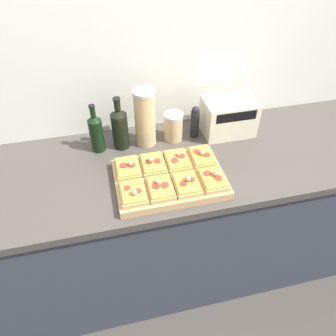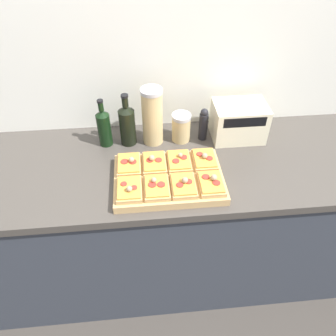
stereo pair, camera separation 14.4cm
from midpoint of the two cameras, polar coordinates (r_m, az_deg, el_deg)
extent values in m
plane|color=#3D3833|center=(2.12, 4.35, -23.97)|extent=(12.00, 12.00, 0.00)
cube|color=silver|center=(1.67, 2.98, 17.92)|extent=(6.00, 0.06, 2.50)
cube|color=#333842|center=(1.91, 3.56, -9.83)|extent=(2.60, 0.64, 0.87)
cube|color=#423D38|center=(1.57, 4.26, 0.41)|extent=(2.63, 0.67, 0.04)
cube|color=tan|center=(1.44, 2.97, -2.06)|extent=(0.48, 0.33, 0.04)
cube|color=tan|center=(1.47, -4.05, 0.39)|extent=(0.10, 0.14, 0.02)
cube|color=orange|center=(1.46, -4.08, 0.80)|extent=(0.09, 0.13, 0.01)
cylinder|color=#AD2D23|center=(1.46, -4.82, 1.01)|extent=(0.03, 0.03, 0.00)
cylinder|color=#AD2D23|center=(1.46, -3.37, 0.98)|extent=(0.03, 0.03, 0.00)
sphere|color=tan|center=(1.45, -3.58, 1.34)|extent=(0.03, 0.03, 0.03)
cube|color=tan|center=(1.47, 0.40, 0.68)|extent=(0.10, 0.14, 0.02)
cube|color=orange|center=(1.46, 0.40, 1.09)|extent=(0.09, 0.13, 0.01)
cylinder|color=#AD2D23|center=(1.46, -0.36, 1.26)|extent=(0.03, 0.03, 0.00)
cylinder|color=#AD2D23|center=(1.46, 1.16, 1.29)|extent=(0.03, 0.03, 0.00)
sphere|color=tan|center=(1.46, -0.02, 1.66)|extent=(0.03, 0.03, 0.03)
cube|color=tan|center=(1.49, 4.79, 0.96)|extent=(0.10, 0.14, 0.02)
cube|color=orange|center=(1.48, 4.82, 1.36)|extent=(0.09, 0.13, 0.01)
cylinder|color=#AD2D23|center=(1.46, 4.20, 1.10)|extent=(0.03, 0.03, 0.00)
cylinder|color=#AD2D23|center=(1.48, 5.52, 1.78)|extent=(0.03, 0.03, 0.00)
sphere|color=tan|center=(1.48, 4.94, 2.14)|extent=(0.02, 0.02, 0.02)
cube|color=tan|center=(1.51, 9.09, 1.22)|extent=(0.10, 0.14, 0.02)
cube|color=orange|center=(1.50, 9.15, 1.62)|extent=(0.09, 0.13, 0.01)
cylinder|color=#AD2D23|center=(1.51, 8.27, 2.30)|extent=(0.03, 0.03, 0.00)
cylinder|color=#AD2D23|center=(1.49, 9.99, 1.57)|extent=(0.03, 0.03, 0.00)
sphere|color=tan|center=(1.49, 9.18, 2.01)|extent=(0.03, 0.03, 0.03)
cube|color=tan|center=(1.36, -3.77, -3.96)|extent=(0.10, 0.14, 0.02)
cube|color=orange|center=(1.35, -3.80, -3.55)|extent=(0.09, 0.13, 0.01)
cylinder|color=#AD2D23|center=(1.36, -4.73, -2.91)|extent=(0.03, 0.03, 0.00)
cylinder|color=#AD2D23|center=(1.34, -2.90, -3.58)|extent=(0.03, 0.03, 0.00)
sphere|color=tan|center=(1.32, -3.68, -3.79)|extent=(0.02, 0.02, 0.02)
cube|color=tan|center=(1.36, 1.05, -3.64)|extent=(0.10, 0.14, 0.02)
cube|color=orange|center=(1.35, 1.06, -3.23)|extent=(0.09, 0.13, 0.01)
cylinder|color=#AD2D23|center=(1.35, 0.27, -3.05)|extent=(0.03, 0.03, 0.00)
cylinder|color=#AD2D23|center=(1.35, 1.85, -3.02)|extent=(0.03, 0.03, 0.00)
sphere|color=tan|center=(1.35, 0.55, -2.24)|extent=(0.02, 0.02, 0.02)
cube|color=tan|center=(1.38, 5.80, -3.29)|extent=(0.10, 0.14, 0.02)
cube|color=orange|center=(1.37, 5.84, -2.88)|extent=(0.09, 0.13, 0.01)
cylinder|color=#AD2D23|center=(1.35, 5.12, -3.09)|extent=(0.03, 0.03, 0.00)
cylinder|color=#AD2D23|center=(1.37, 6.63, -2.48)|extent=(0.03, 0.03, 0.00)
sphere|color=tan|center=(1.36, 5.99, -2.25)|extent=(0.03, 0.03, 0.03)
cube|color=tan|center=(1.40, 10.42, -2.93)|extent=(0.10, 0.14, 0.02)
cube|color=orange|center=(1.39, 10.49, -2.53)|extent=(0.09, 0.13, 0.01)
cylinder|color=#AD2D23|center=(1.40, 9.53, -1.66)|extent=(0.03, 0.03, 0.00)
cylinder|color=#AD2D23|center=(1.38, 11.40, -2.67)|extent=(0.03, 0.03, 0.00)
sphere|color=tan|center=(1.39, 10.95, -1.77)|extent=(0.03, 0.03, 0.03)
cylinder|color=black|center=(1.63, -8.53, 6.49)|extent=(0.07, 0.07, 0.17)
cone|color=black|center=(1.57, -8.89, 9.37)|extent=(0.07, 0.07, 0.03)
cylinder|color=black|center=(1.55, -9.03, 10.46)|extent=(0.03, 0.03, 0.05)
cylinder|color=black|center=(1.54, -9.14, 11.33)|extent=(0.03, 0.03, 0.01)
cylinder|color=black|center=(1.62, -4.53, 6.97)|extent=(0.08, 0.08, 0.19)
cone|color=black|center=(1.56, -4.74, 10.15)|extent=(0.08, 0.08, 0.03)
cylinder|color=black|center=(1.54, -4.82, 11.35)|extent=(0.03, 0.03, 0.05)
cylinder|color=black|center=(1.52, -4.89, 12.32)|extent=(0.03, 0.03, 0.01)
cylinder|color=tan|center=(1.60, -0.14, 8.57)|extent=(0.10, 0.10, 0.28)
cylinder|color=#B2B2B7|center=(1.52, -0.15, 13.19)|extent=(0.10, 0.10, 0.02)
cylinder|color=tan|center=(1.66, 4.79, 6.71)|extent=(0.09, 0.09, 0.13)
cylinder|color=#B2B2B7|center=(1.61, 4.95, 8.85)|extent=(0.10, 0.10, 0.02)
cylinder|color=black|center=(1.67, 8.62, 7.08)|extent=(0.04, 0.04, 0.15)
sphere|color=black|center=(1.63, 8.92, 9.46)|extent=(0.04, 0.04, 0.04)
cube|color=beige|center=(1.71, 14.58, 7.80)|extent=(0.26, 0.18, 0.19)
cube|color=black|center=(1.61, 15.79, 7.59)|extent=(0.21, 0.01, 0.05)
cube|color=black|center=(1.76, 19.04, 8.12)|extent=(0.02, 0.02, 0.02)
camera|label=1|loc=(0.07, -87.13, 2.62)|focal=35.00mm
camera|label=2|loc=(0.07, 92.87, -2.62)|focal=35.00mm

